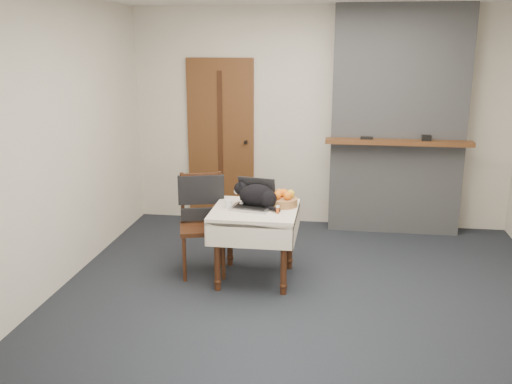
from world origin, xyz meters
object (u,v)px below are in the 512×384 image
laptop (254,200)px  fruit_basket (283,200)px  side_table (255,220)px  chair (202,209)px  cat (258,196)px  pill_bottle (278,209)px  cream_jar (228,204)px  door (221,141)px

laptop → fruit_basket: bearing=29.7°
side_table → chair: bearing=162.8°
laptop → cat: 0.06m
side_table → cat: (0.02, 0.05, 0.22)m
fruit_basket → chair: (-0.80, 0.05, -0.14)m
pill_bottle → fruit_basket: 0.25m
side_table → laptop: bearing=116.3°
side_table → cream_jar: bearing=-175.3°
fruit_basket → chair: size_ratio=0.27×
fruit_basket → chair: bearing=176.7°
pill_bottle → chair: chair is taller
door → fruit_basket: size_ratio=7.52×
fruit_basket → side_table: bearing=-153.7°
cat → fruit_basket: 0.25m
cat → chair: 0.61m
cream_jar → fruit_basket: (0.50, 0.14, 0.02)m
door → pill_bottle: 2.17m
cat → pill_bottle: size_ratio=6.77×
cat → fruit_basket: size_ratio=1.79×
cat → cream_jar: 0.29m
side_table → pill_bottle: pill_bottle is taller
laptop → chair: bearing=177.9°
cat → fruit_basket: bearing=33.2°
laptop → pill_bottle: laptop is taller
pill_bottle → chair: size_ratio=0.07×
cream_jar → pill_bottle: (0.47, -0.10, -0.00)m
side_table → laptop: size_ratio=1.87×
side_table → laptop: laptop is taller
cat → pill_bottle: bearing=-25.0°
pill_bottle → laptop: bearing=146.5°
pill_bottle → fruit_basket: (0.03, 0.25, 0.02)m
cat → fruit_basket: (0.23, 0.07, -0.05)m
door → fruit_basket: bearing=-60.9°
fruit_basket → door: bearing=119.1°
cat → pill_bottle: (0.20, -0.17, -0.07)m
door → chair: (0.15, -1.65, -0.38)m
chair → pill_bottle: bearing=-36.5°
side_table → laptop: (-0.02, 0.04, 0.18)m
side_table → pill_bottle: size_ratio=11.08×
laptop → fruit_basket: (0.27, 0.09, -0.01)m
chair → cream_jar: bearing=-48.1°
pill_bottle → side_table: bearing=151.2°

